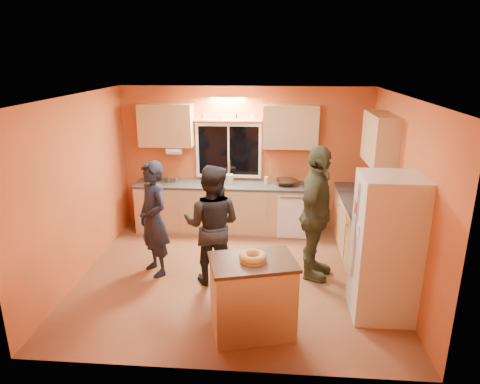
# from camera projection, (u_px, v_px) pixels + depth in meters

# --- Properties ---
(ground) EXTENTS (4.50, 4.50, 0.00)m
(ground) POSITION_uv_depth(u_px,v_px,m) (236.00, 276.00, 6.33)
(ground) COLOR brown
(ground) RESTS_ON ground
(room_shell) EXTENTS (4.54, 4.04, 2.61)m
(room_shell) POSITION_uv_depth(u_px,v_px,m) (246.00, 163.00, 6.21)
(room_shell) COLOR #DE6539
(room_shell) RESTS_ON ground
(back_counter) EXTENTS (4.23, 0.62, 0.90)m
(back_counter) POSITION_uv_depth(u_px,v_px,m) (245.00, 208.00, 7.80)
(back_counter) COLOR tan
(back_counter) RESTS_ON ground
(right_counter) EXTENTS (0.62, 1.84, 0.90)m
(right_counter) POSITION_uv_depth(u_px,v_px,m) (366.00, 238.00, 6.52)
(right_counter) COLOR tan
(right_counter) RESTS_ON ground
(refrigerator) EXTENTS (0.72, 0.70, 1.80)m
(refrigerator) POSITION_uv_depth(u_px,v_px,m) (386.00, 248.00, 5.15)
(refrigerator) COLOR silver
(refrigerator) RESTS_ON ground
(island) EXTENTS (1.09, 0.87, 0.92)m
(island) POSITION_uv_depth(u_px,v_px,m) (253.00, 296.00, 4.92)
(island) COLOR tan
(island) RESTS_ON ground
(bundt_pastry) EXTENTS (0.31, 0.31, 0.09)m
(bundt_pastry) POSITION_uv_depth(u_px,v_px,m) (253.00, 257.00, 4.77)
(bundt_pastry) COLOR #DCB45A
(bundt_pastry) RESTS_ON island
(person_left) EXTENTS (0.72, 0.74, 1.70)m
(person_left) POSITION_uv_depth(u_px,v_px,m) (154.00, 219.00, 6.18)
(person_left) COLOR black
(person_left) RESTS_ON ground
(person_center) EXTENTS (0.91, 0.75, 1.72)m
(person_center) POSITION_uv_depth(u_px,v_px,m) (212.00, 225.00, 5.94)
(person_center) COLOR black
(person_center) RESTS_ON ground
(person_right) EXTENTS (0.82, 1.24, 1.95)m
(person_right) POSITION_uv_depth(u_px,v_px,m) (316.00, 214.00, 6.03)
(person_right) COLOR #363C26
(person_right) RESTS_ON ground
(mixing_bowl) EXTENTS (0.39, 0.39, 0.09)m
(mixing_bowl) POSITION_uv_depth(u_px,v_px,m) (286.00, 182.00, 7.62)
(mixing_bowl) COLOR black
(mixing_bowl) RESTS_ON back_counter
(utensil_crock) EXTENTS (0.14, 0.14, 0.17)m
(utensil_crock) POSITION_uv_depth(u_px,v_px,m) (230.00, 179.00, 7.69)
(utensil_crock) COLOR beige
(utensil_crock) RESTS_ON back_counter
(potted_plant) EXTENTS (0.32, 0.30, 0.28)m
(potted_plant) POSITION_uv_depth(u_px,v_px,m) (384.00, 218.00, 5.71)
(potted_plant) COLOR gray
(potted_plant) RESTS_ON right_counter
(red_box) EXTENTS (0.16, 0.12, 0.07)m
(red_box) POSITION_uv_depth(u_px,v_px,m) (370.00, 205.00, 6.52)
(red_box) COLOR #B42D1B
(red_box) RESTS_ON right_counter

